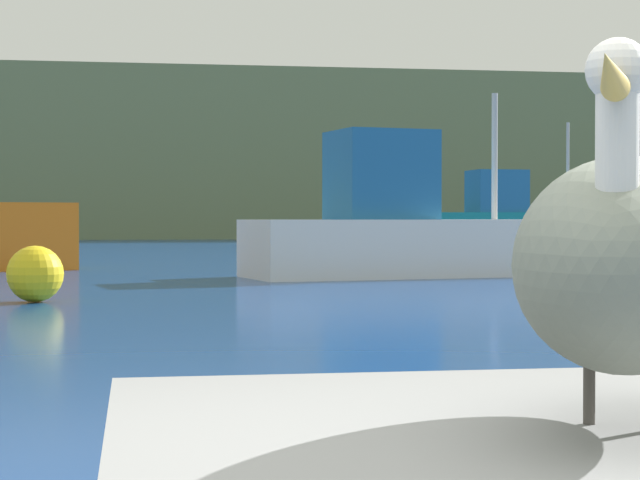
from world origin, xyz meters
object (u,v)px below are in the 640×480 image
pelican (627,261)px  mooring_buoy (35,274)px  fishing_boat_white (402,230)px  fishing_boat_teal (513,222)px

pelican → mooring_buoy: pelican is taller
fishing_boat_white → pelican: bearing=-112.9°
mooring_buoy → pelican: bearing=-79.2°
pelican → fishing_boat_white: size_ratio=0.20×
fishing_boat_teal → fishing_boat_white: (-8.86, -19.33, -0.11)m
pelican → fishing_boat_white: (3.95, 19.08, -0.12)m
fishing_boat_white → fishing_boat_teal: bearing=54.2°
fishing_boat_teal → mooring_buoy: bearing=-125.4°
fishing_boat_teal → fishing_boat_white: 21.27m
pelican → fishing_boat_white: bearing=-164.5°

